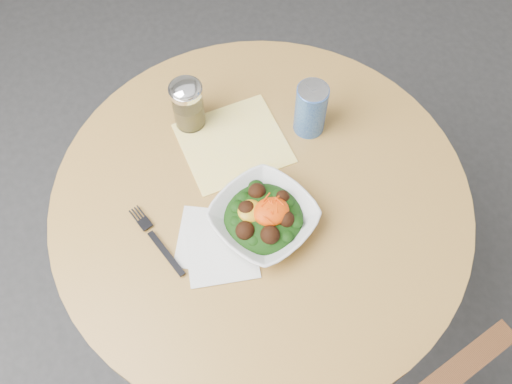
% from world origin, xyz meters
% --- Properties ---
extents(ground, '(6.00, 6.00, 0.00)m').
position_xyz_m(ground, '(0.00, 0.00, 0.00)').
color(ground, '#2E2E31').
rests_on(ground, ground).
extents(table, '(0.90, 0.90, 0.75)m').
position_xyz_m(table, '(0.00, 0.00, 0.55)').
color(table, black).
rests_on(table, ground).
extents(cloth_napkin, '(0.23, 0.21, 0.00)m').
position_xyz_m(cloth_napkin, '(-0.01, 0.15, 0.75)').
color(cloth_napkin, yellow).
rests_on(cloth_napkin, table).
extents(paper_napkins, '(0.19, 0.21, 0.00)m').
position_xyz_m(paper_napkins, '(-0.13, -0.07, 0.75)').
color(paper_napkins, silver).
rests_on(paper_napkins, table).
extents(salad_bowl, '(0.27, 0.27, 0.08)m').
position_xyz_m(salad_bowl, '(-0.02, -0.06, 0.78)').
color(salad_bowl, silver).
rests_on(salad_bowl, table).
extents(fork, '(0.07, 0.19, 0.00)m').
position_xyz_m(fork, '(-0.24, -0.01, 0.76)').
color(fork, black).
rests_on(fork, table).
extents(spice_shaker, '(0.07, 0.07, 0.13)m').
position_xyz_m(spice_shaker, '(-0.08, 0.24, 0.82)').
color(spice_shaker, silver).
rests_on(spice_shaker, table).
extents(beverage_can, '(0.07, 0.07, 0.14)m').
position_xyz_m(beverage_can, '(0.17, 0.13, 0.82)').
color(beverage_can, '#0D2897').
rests_on(beverage_can, table).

